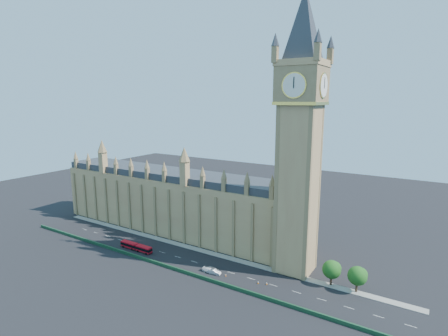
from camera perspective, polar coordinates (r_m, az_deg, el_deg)
The scene contains 15 objects.
ground at distance 138.07m, azimuth -6.23°, elevation -14.60°, with size 400.00×400.00×0.00m, color black.
palace_westminster at distance 163.99m, azimuth -8.51°, elevation -5.31°, with size 120.00×20.00×28.00m.
elizabeth_tower at distance 118.51m, azimuth 12.40°, elevation 8.36°, with size 20.59×20.59×105.00m.
bridge_parapet at distance 131.59m, azimuth -8.74°, elevation -15.73°, with size 160.00×0.60×1.20m, color #1E4C2D.
kerb_north at distance 144.91m, azimuth -3.86°, elevation -13.25°, with size 160.00×3.00×0.16m, color gray.
tree_east_near at distance 122.98m, azimuth 17.28°, elevation -15.49°, with size 6.00×6.00×8.50m.
tree_east_far at distance 121.59m, azimuth 21.07°, elevation -16.07°, with size 6.00×6.00×8.50m.
red_bus at distance 148.62m, azimuth -14.15°, elevation -12.38°, with size 15.60×2.51×2.65m.
car_grey at distance 128.68m, azimuth -1.70°, elevation -16.20°, with size 1.64×4.09×1.39m, color #464A4E.
car_silver at distance 126.76m, azimuth -1.58°, elevation -16.60°, with size 1.66×4.75×1.56m, color #A5A7AD.
car_white at distance 127.99m, azimuth -2.40°, elevation -16.33°, with size 2.10×5.16×1.50m, color white.
cone_a at distance 125.55m, azimuth 0.28°, elevation -17.10°, with size 0.56×0.56×0.71m.
cone_b at distance 128.77m, azimuth -1.78°, elevation -16.37°, with size 0.49×0.49×0.64m.
cone_c at distance 121.51m, azimuth 6.98°, elevation -18.20°, with size 0.62×0.62×0.75m.
cone_d at distance 121.75m, azimuth 5.60°, elevation -18.10°, with size 0.59×0.59×0.77m.
Camera 1 is at (77.54, -97.63, 59.32)m, focal length 28.00 mm.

